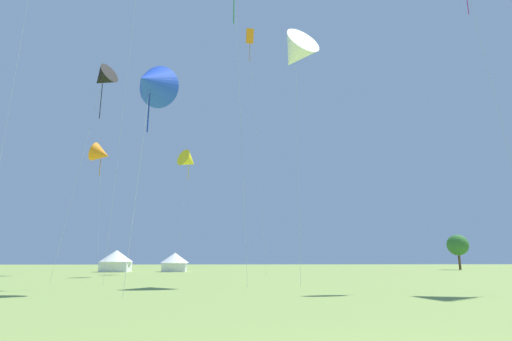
{
  "coord_description": "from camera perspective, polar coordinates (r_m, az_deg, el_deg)",
  "views": [
    {
      "loc": [
        -3.19,
        -5.4,
        1.65
      ],
      "look_at": [
        0.0,
        32.0,
        10.18
      ],
      "focal_mm": 28.03,
      "sensor_mm": 36.0,
      "label": 1
    }
  ],
  "objects": [
    {
      "name": "kite_white_delta",
      "position": [
        34.47,
        5.68,
        16.34
      ],
      "size": [
        4.24,
        4.56,
        20.32
      ],
      "color": "white",
      "rests_on": "ground"
    },
    {
      "name": "kite_black_delta",
      "position": [
        38.12,
        -21.0,
        12.18
      ],
      "size": [
        3.79,
        2.81,
        18.42
      ],
      "color": "black",
      "rests_on": "ground"
    },
    {
      "name": "kite_yellow_delta",
      "position": [
        56.02,
        -9.58,
        1.37
      ],
      "size": [
        3.67,
        3.97,
        16.69
      ],
      "color": "yellow",
      "rests_on": "ground"
    },
    {
      "name": "kite_orange_delta",
      "position": [
        55.19,
        -21.23,
        2.22
      ],
      "size": [
        2.97,
        3.26,
        16.62
      ],
      "color": "orange",
      "rests_on": "ground"
    },
    {
      "name": "festival_tent_right",
      "position": [
        66.28,
        -11.51,
        -12.57
      ],
      "size": [
        4.54,
        4.54,
        2.95
      ],
      "color": "white",
      "rests_on": "ground"
    },
    {
      "name": "tree_distant_left",
      "position": [
        88.73,
        26.84,
        -9.49
      ],
      "size": [
        4.01,
        4.01,
        6.73
      ],
      "color": "brown",
      "rests_on": "ground"
    },
    {
      "name": "kite_orange_box",
      "position": [
        57.55,
        -0.89,
        18.56
      ],
      "size": [
        2.36,
        3.33,
        32.76
      ],
      "color": "orange",
      "rests_on": "ground"
    },
    {
      "name": "kite_blue_delta",
      "position": [
        24.76,
        -14.85,
        12.01
      ],
      "size": [
        3.31,
        4.05,
        13.36
      ],
      "color": "blue",
      "rests_on": "ground"
    },
    {
      "name": "festival_tent_left",
      "position": [
        67.89,
        -19.31,
        -11.93
      ],
      "size": [
        5.14,
        5.14,
        3.34
      ],
      "color": "white",
      "rests_on": "ground"
    }
  ]
}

